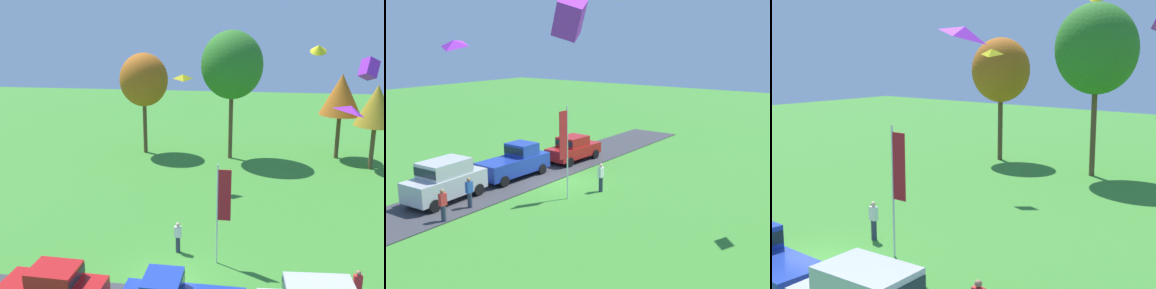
% 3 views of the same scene
% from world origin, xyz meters
% --- Properties ---
extents(ground_plane, '(120.00, 120.00, 0.00)m').
position_xyz_m(ground_plane, '(0.00, 0.00, 0.00)').
color(ground_plane, '#3D842D').
extents(car_sedan_near_entrance, '(4.47, 2.10, 1.84)m').
position_xyz_m(car_sedan_near_entrance, '(-4.54, -2.27, 1.04)').
color(car_sedan_near_entrance, red).
rests_on(car_sedan_near_entrance, ground).
extents(person_watching_sky, '(0.36, 0.24, 1.71)m').
position_xyz_m(person_watching_sky, '(8.34, -0.49, 0.88)').
color(person_watching_sky, '#2D334C').
rests_on(person_watching_sky, ground).
extents(person_beside_suv, '(0.36, 0.24, 1.71)m').
position_xyz_m(person_beside_suv, '(-0.07, 3.12, 0.88)').
color(person_beside_suv, '#2D334C').
rests_on(person_beside_suv, ground).
extents(tree_far_right, '(4.37, 4.37, 9.22)m').
position_xyz_m(tree_far_right, '(-6.16, 21.38, 6.79)').
color(tree_far_right, brown).
rests_on(tree_far_right, ground).
extents(tree_right_of_center, '(5.32, 5.32, 11.24)m').
position_xyz_m(tree_right_of_center, '(1.79, 20.64, 8.29)').
color(tree_right_of_center, brown).
rests_on(tree_right_of_center, ground).
extents(tree_far_left, '(3.58, 3.58, 7.56)m').
position_xyz_m(tree_far_left, '(11.27, 21.89, 5.73)').
color(tree_far_left, brown).
rests_on(tree_far_left, ground).
extents(tree_lone_near, '(3.34, 3.34, 7.04)m').
position_xyz_m(tree_lone_near, '(13.57, 19.07, 5.33)').
color(tree_lone_near, brown).
rests_on(tree_lone_near, ground).
extents(flag_banner, '(0.71, 0.08, 5.29)m').
position_xyz_m(flag_banner, '(2.29, 2.30, 3.35)').
color(flag_banner, silver).
rests_on(flag_banner, ground).
extents(kite_delta_high_right, '(1.04, 1.12, 0.82)m').
position_xyz_m(kite_delta_high_right, '(7.29, 8.94, 10.43)').
color(kite_delta_high_right, yellow).
extents(kite_box_over_trees, '(1.24, 1.34, 1.44)m').
position_xyz_m(kite_box_over_trees, '(10.14, 8.68, 9.32)').
color(kite_box_over_trees, purple).
extents(kite_diamond_high_left, '(1.41, 1.37, 0.60)m').
position_xyz_m(kite_diamond_high_left, '(7.48, -0.02, 8.56)').
color(kite_diamond_high_left, purple).
extents(kite_diamond_near_flag, '(1.20, 1.03, 0.55)m').
position_xyz_m(kite_diamond_near_flag, '(-1.36, 13.53, 8.11)').
color(kite_diamond_near_flag, yellow).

